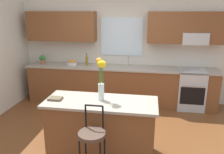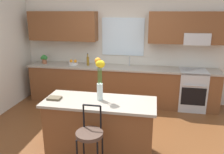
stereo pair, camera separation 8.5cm
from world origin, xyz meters
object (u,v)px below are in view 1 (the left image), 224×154
object	(u,v)px
potted_plant_small	(43,59)
oven_range	(190,89)
fruit_bowl_oranges	(72,63)
bar_stool_near	(92,137)
bottle_olive_oil	(87,61)
flower_vase	(101,74)
kitchen_island	(101,128)
cookbook	(55,99)

from	to	relation	value
potted_plant_small	oven_range	bearing A→B (deg)	-0.40
potted_plant_small	fruit_bowl_oranges	bearing A→B (deg)	-0.04
bar_stool_near	bottle_olive_oil	world-z (taller)	bottle_olive_oil
bar_stool_near	flower_vase	bearing A→B (deg)	89.90
oven_range	bottle_olive_oil	world-z (taller)	bottle_olive_oil
oven_range	kitchen_island	xyz separation A→B (m)	(-1.66, -2.14, 0.00)
oven_range	kitchen_island	world-z (taller)	same
fruit_bowl_oranges	kitchen_island	bearing A→B (deg)	-61.07
bar_stool_near	flower_vase	world-z (taller)	flower_vase
bottle_olive_oil	potted_plant_small	bearing A→B (deg)	179.97
potted_plant_small	kitchen_island	bearing A→B (deg)	-47.67
flower_vase	cookbook	bearing A→B (deg)	-172.15
bottle_olive_oil	fruit_bowl_oranges	bearing A→B (deg)	-180.00
kitchen_island	bar_stool_near	distance (m)	0.58
oven_range	bottle_olive_oil	distance (m)	2.55
flower_vase	bottle_olive_oil	size ratio (longest dim) A/B	2.19
fruit_bowl_oranges	oven_range	bearing A→B (deg)	-0.49
bar_stool_near	flower_vase	xyz separation A→B (m)	(0.00, 0.59, 0.69)
flower_vase	cookbook	world-z (taller)	flower_vase
oven_range	potted_plant_small	size ratio (longest dim) A/B	4.09
oven_range	cookbook	size ratio (longest dim) A/B	4.60
cookbook	flower_vase	bearing A→B (deg)	7.85
kitchen_island	potted_plant_small	world-z (taller)	potted_plant_small
kitchen_island	bottle_olive_oil	world-z (taller)	bottle_olive_oil
bar_stool_near	cookbook	xyz separation A→B (m)	(-0.70, 0.50, 0.30)
oven_range	fruit_bowl_oranges	xyz separation A→B (m)	(-2.86, 0.02, 0.50)
flower_vase	bottle_olive_oil	distance (m)	2.30
oven_range	fruit_bowl_oranges	world-z (taller)	fruit_bowl_oranges
bar_stool_near	fruit_bowl_oranges	distance (m)	2.99
bottle_olive_oil	potted_plant_small	size ratio (longest dim) A/B	1.32
bottle_olive_oil	potted_plant_small	distance (m)	1.15
kitchen_island	bottle_olive_oil	xyz separation A→B (m)	(-0.82, 2.16, 0.57)
oven_range	flower_vase	size ratio (longest dim) A/B	1.41
oven_range	bar_stool_near	xyz separation A→B (m)	(-1.66, -2.69, 0.18)
fruit_bowl_oranges	bottle_olive_oil	world-z (taller)	bottle_olive_oil
cookbook	kitchen_island	bearing A→B (deg)	4.96
oven_range	cookbook	world-z (taller)	cookbook
oven_range	fruit_bowl_oranges	distance (m)	2.90
flower_vase	potted_plant_small	bearing A→B (deg)	132.82
bar_stool_near	bottle_olive_oil	distance (m)	2.87
oven_range	bar_stool_near	world-z (taller)	bar_stool_near
bar_stool_near	cookbook	size ratio (longest dim) A/B	5.21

